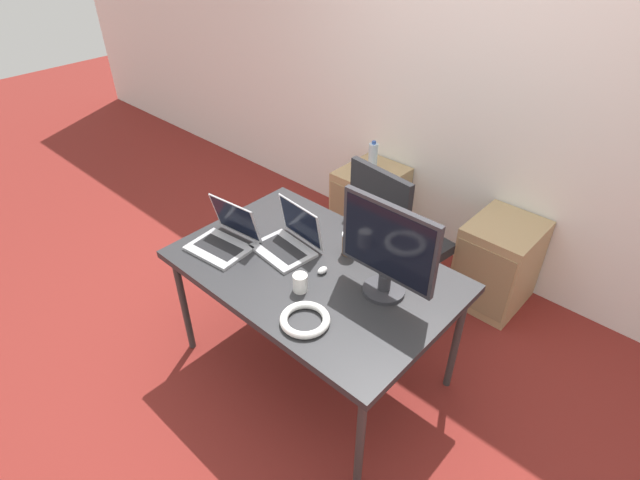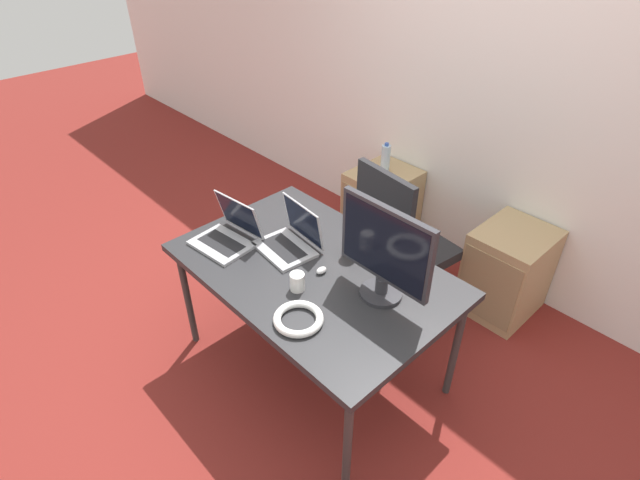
{
  "view_description": "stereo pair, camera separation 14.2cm",
  "coord_description": "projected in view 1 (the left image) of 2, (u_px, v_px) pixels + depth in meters",
  "views": [
    {
      "loc": [
        1.37,
        -1.44,
        2.35
      ],
      "look_at": [
        0.0,
        0.05,
        0.89
      ],
      "focal_mm": 28.0,
      "sensor_mm": 36.0,
      "label": 1
    },
    {
      "loc": [
        1.47,
        -1.34,
        2.35
      ],
      "look_at": [
        0.0,
        0.05,
        0.89
      ],
      "focal_mm": 28.0,
      "sensor_mm": 36.0,
      "label": 2
    }
  ],
  "objects": [
    {
      "name": "office_chair",
      "position": [
        395.0,
        255.0,
        3.19
      ],
      "size": [
        0.56,
        0.59,
        1.08
      ],
      "color": "#232326",
      "rests_on": "ground_plane"
    },
    {
      "name": "cabinet_left",
      "position": [
        369.0,
        205.0,
        3.88
      ],
      "size": [
        0.42,
        0.49,
        0.6
      ],
      "color": "tan",
      "rests_on": "ground_plane"
    },
    {
      "name": "laptop_right",
      "position": [
        224.0,
        238.0,
        2.68
      ],
      "size": [
        0.34,
        0.32,
        0.24
      ],
      "color": "#ADADB2",
      "rests_on": "desk"
    },
    {
      "name": "wall_back",
      "position": [
        479.0,
        86.0,
        3.14
      ],
      "size": [
        10.0,
        0.05,
        2.6
      ],
      "color": "white",
      "rests_on": "ground_plane"
    },
    {
      "name": "ground_plane",
      "position": [
        315.0,
        364.0,
        2.99
      ],
      "size": [
        14.0,
        14.0,
        0.0
      ],
      "primitive_type": "plane",
      "color": "maroon"
    },
    {
      "name": "water_bottle",
      "position": [
        373.0,
        157.0,
        3.64
      ],
      "size": [
        0.07,
        0.07,
        0.24
      ],
      "color": "silver",
      "rests_on": "cabinet_left"
    },
    {
      "name": "coffee_cup_brown",
      "position": [
        350.0,
        243.0,
        2.62
      ],
      "size": [
        0.08,
        0.08,
        0.12
      ],
      "color": "brown",
      "rests_on": "desk"
    },
    {
      "name": "coffee_cup_white",
      "position": [
        300.0,
        283.0,
        2.39
      ],
      "size": [
        0.07,
        0.07,
        0.09
      ],
      "color": "white",
      "rests_on": "desk"
    },
    {
      "name": "monitor",
      "position": [
        388.0,
        249.0,
        2.26
      ],
      "size": [
        0.5,
        0.21,
        0.49
      ],
      "color": "#2D2D33",
      "rests_on": "desk"
    },
    {
      "name": "desk",
      "position": [
        314.0,
        275.0,
        2.58
      ],
      "size": [
        1.43,
        0.94,
        0.74
      ],
      "color": "#28282B",
      "rests_on": "ground_plane"
    },
    {
      "name": "cabinet_right",
      "position": [
        498.0,
        263.0,
        3.29
      ],
      "size": [
        0.42,
        0.49,
        0.6
      ],
      "color": "tan",
      "rests_on": "ground_plane"
    },
    {
      "name": "mouse",
      "position": [
        322.0,
        271.0,
        2.51
      ],
      "size": [
        0.04,
        0.06,
        0.03
      ],
      "color": "silver",
      "rests_on": "desk"
    },
    {
      "name": "cable_coil",
      "position": [
        305.0,
        320.0,
        2.23
      ],
      "size": [
        0.23,
        0.23,
        0.04
      ],
      "color": "white",
      "rests_on": "desk"
    },
    {
      "name": "laptop_left",
      "position": [
        289.0,
        241.0,
        2.66
      ],
      "size": [
        0.34,
        0.3,
        0.25
      ],
      "color": "#ADADB2",
      "rests_on": "desk"
    }
  ]
}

